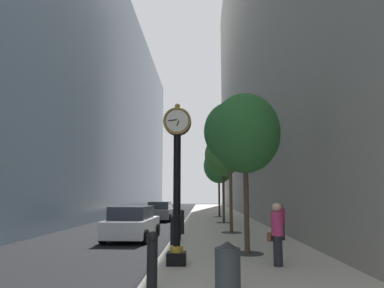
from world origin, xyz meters
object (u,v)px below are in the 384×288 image
at_px(trash_bin, 228,267).
at_px(bollard_fifth, 182,221).
at_px(pedestrian_walking, 277,232).
at_px(street_tree_far, 219,166).
at_px(bollard_nearest, 152,260).
at_px(street_tree_near, 245,134).
at_px(street_clock, 177,173).
at_px(bollard_third, 173,232).
at_px(pedestrian_by_clock, 281,220).
at_px(street_tree_mid_far, 223,156).
at_px(car_white_near, 132,223).
at_px(street_tree_mid_near, 230,132).
at_px(car_grey_mid, 160,211).
at_px(bollard_fourth, 178,226).

bearing_deg(trash_bin, bollard_fifth, 98.08).
bearing_deg(pedestrian_walking, street_tree_far, 91.54).
distance_m(bollard_nearest, street_tree_near, 6.47).
xyz_separation_m(street_tree_near, pedestrian_walking, (0.60, -2.09, -3.22)).
height_order(bollard_nearest, street_tree_far, street_tree_far).
bearing_deg(pedestrian_walking, street_clock, 177.59).
relative_size(bollard_third, pedestrian_by_clock, 0.76).
xyz_separation_m(bollard_third, pedestrian_walking, (3.18, -2.72, 0.30)).
bearing_deg(street_tree_mid_far, bollard_nearest, -98.09).
bearing_deg(car_white_near, street_clock, -68.69).
xyz_separation_m(street_tree_mid_near, trash_bin, (-1.02, -11.71, -4.88)).
distance_m(pedestrian_walking, car_white_near, 8.83).
distance_m(bollard_fifth, street_tree_far, 14.87).
distance_m(bollard_fifth, trash_bin, 11.16).
distance_m(bollard_third, pedestrian_walking, 4.20).
relative_size(trash_bin, pedestrian_by_clock, 0.65).
bearing_deg(pedestrian_by_clock, street_tree_mid_near, 124.30).
bearing_deg(car_grey_mid, trash_bin, -79.67).
distance_m(bollard_third, street_tree_mid_near, 8.15).
relative_size(bollard_fourth, car_grey_mid, 0.27).
relative_size(bollard_fourth, pedestrian_by_clock, 0.76).
distance_m(street_clock, street_tree_near, 3.38).
height_order(bollard_fifth, street_tree_mid_far, street_tree_mid_far).
relative_size(bollard_fifth, street_tree_mid_near, 0.17).
relative_size(bollard_fifth, pedestrian_by_clock, 0.76).
distance_m(bollard_third, bollard_fourth, 2.70).
bearing_deg(street_tree_far, pedestrian_by_clock, -83.00).
distance_m(bollard_nearest, street_tree_mid_near, 12.71).
relative_size(street_tree_mid_near, pedestrian_walking, 4.01).
distance_m(car_white_near, car_grey_mid, 12.19).
relative_size(bollard_third, car_grey_mid, 0.27).
height_order(street_tree_mid_far, street_tree_far, street_tree_mid_far).
bearing_deg(trash_bin, bollard_third, 105.55).
bearing_deg(bollard_nearest, bollard_fourth, 90.00).
bearing_deg(bollard_fifth, bollard_nearest, -90.00).
height_order(bollard_fifth, trash_bin, bollard_fifth).
distance_m(street_clock, bollard_third, 3.28).
distance_m(trash_bin, car_grey_mid, 22.35).
bearing_deg(street_tree_far, street_clock, -95.88).
distance_m(bollard_fourth, bollard_fifth, 2.70).
bearing_deg(pedestrian_by_clock, street_clock, -126.79).
xyz_separation_m(bollard_nearest, street_tree_near, (2.59, 4.78, 3.52)).
xyz_separation_m(pedestrian_by_clock, car_grey_mid, (-7.03, 13.22, -0.22)).
bearing_deg(bollard_fourth, pedestrian_walking, -59.60).
xyz_separation_m(bollard_fourth, street_tree_near, (2.59, -3.33, 3.52)).
xyz_separation_m(street_tree_mid_near, street_tree_far, (-0.00, 13.42, -0.78)).
distance_m(bollard_nearest, pedestrian_by_clock, 9.70).
bearing_deg(pedestrian_walking, trash_bin, -119.03).
xyz_separation_m(bollard_fifth, trash_bin, (1.57, -11.04, -0.10)).
bearing_deg(street_tree_mid_near, trash_bin, -94.96).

